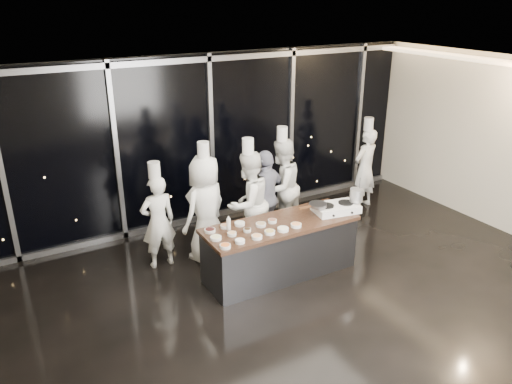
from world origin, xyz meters
TOP-DOWN VIEW (x-y plane):
  - ground at (0.00, 0.00)m, footprint 9.00×9.00m
  - room_shell at (0.18, 0.00)m, footprint 9.02×7.02m
  - window_wall at (0.00, 3.43)m, footprint 8.90×0.11m
  - demo_counter at (0.00, 0.90)m, footprint 2.46×0.86m
  - stove at (1.00, 0.81)m, footprint 0.77×0.55m
  - frying_pan at (0.67, 0.88)m, footprint 0.52×0.33m
  - stock_pot at (1.34, 0.74)m, footprint 0.24×0.24m
  - prep_bowls at (-0.59, 0.83)m, footprint 1.41×0.72m
  - squeeze_bottle at (-0.80, 1.08)m, footprint 0.06×0.06m
  - chef_far_left at (-1.56, 2.10)m, footprint 0.57×0.38m
  - chef_left at (-0.79, 1.96)m, footprint 1.04×0.89m
  - chef_center at (-0.07, 1.80)m, footprint 1.04×0.92m
  - guest at (0.35, 1.93)m, footprint 1.10×0.80m
  - chef_right at (0.82, 2.20)m, footprint 1.05×0.94m
  - chef_side at (2.96, 2.37)m, footprint 0.68×0.51m

SIDE VIEW (x-z plane):
  - ground at x=0.00m, z-range 0.00..0.00m
  - demo_counter at x=0.00m, z-range 0.00..0.90m
  - chef_far_left at x=-1.56m, z-range -0.09..1.70m
  - chef_side at x=2.96m, z-range -0.09..1.81m
  - guest at x=0.35m, z-range 0.00..1.73m
  - chef_right at x=0.82m, z-range -0.11..1.92m
  - chef_center at x=-0.07m, z-range -0.11..1.93m
  - chef_left at x=-0.79m, z-range -0.10..1.93m
  - prep_bowls at x=-0.59m, z-range 0.90..0.95m
  - stove at x=1.00m, z-range 0.89..1.03m
  - squeeze_bottle at x=-0.80m, z-range 0.89..1.12m
  - frying_pan at x=0.67m, z-range 1.04..1.09m
  - stock_pot at x=1.34m, z-range 1.04..1.25m
  - window_wall at x=0.00m, z-range 0.00..3.20m
  - room_shell at x=0.18m, z-range 0.64..3.85m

